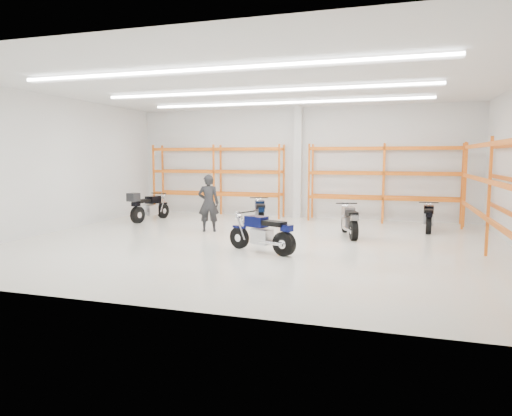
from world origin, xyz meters
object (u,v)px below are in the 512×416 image
(motorcycle_back_d, at_px, (428,218))
(structural_column, at_px, (298,163))
(motorcycle_back_a, at_px, (147,207))
(motorcycle_back_c, at_px, (350,222))
(standing_man, at_px, (209,203))
(motorcycle_back_b, at_px, (260,214))
(motorcycle_main, at_px, (264,234))

(motorcycle_back_d, distance_m, structural_column, 5.68)
(motorcycle_back_a, bearing_deg, motorcycle_back_c, -8.71)
(structural_column, bearing_deg, motorcycle_back_c, -58.04)
(motorcycle_back_d, bearing_deg, standing_man, -162.93)
(motorcycle_back_a, distance_m, motorcycle_back_b, 4.56)
(standing_man, bearing_deg, motorcycle_back_b, -149.47)
(motorcycle_back_b, xyz_separation_m, motorcycle_back_c, (3.27, -1.18, 0.00))
(standing_man, height_order, structural_column, structural_column)
(motorcycle_main, bearing_deg, motorcycle_back_d, 48.58)
(motorcycle_main, height_order, motorcycle_back_b, motorcycle_main)
(motorcycle_main, distance_m, motorcycle_back_b, 4.46)
(motorcycle_main, height_order, motorcycle_back_c, motorcycle_main)
(motorcycle_back_c, bearing_deg, structural_column, 121.96)
(motorcycle_back_b, distance_m, structural_column, 3.43)
(motorcycle_main, xyz_separation_m, motorcycle_back_a, (-5.93, 4.27, 0.07))
(motorcycle_back_c, height_order, structural_column, structural_column)
(motorcycle_back_b, bearing_deg, motorcycle_back_d, 6.57)
(motorcycle_back_a, xyz_separation_m, motorcycle_back_c, (7.83, -1.20, -0.08))
(motorcycle_back_a, distance_m, structural_column, 6.26)
(motorcycle_main, distance_m, motorcycle_back_a, 7.31)
(motorcycle_back_c, distance_m, structural_column, 5.06)
(motorcycle_back_b, relative_size, motorcycle_back_d, 1.03)
(motorcycle_back_a, bearing_deg, structural_column, 27.86)
(motorcycle_main, distance_m, structural_column, 7.32)
(motorcycle_back_a, height_order, motorcycle_back_c, motorcycle_back_a)
(motorcycle_back_b, distance_m, standing_man, 2.07)
(motorcycle_main, height_order, structural_column, structural_column)
(standing_man, bearing_deg, motorcycle_main, 116.96)
(motorcycle_back_d, bearing_deg, structural_column, 156.17)
(motorcycle_back_d, height_order, standing_man, standing_man)
(motorcycle_main, distance_m, motorcycle_back_c, 3.61)
(motorcycle_back_d, xyz_separation_m, structural_column, (-4.93, 2.18, 1.81))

